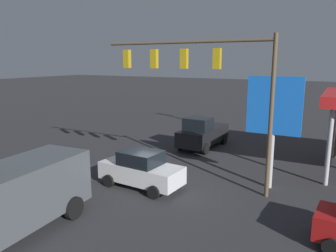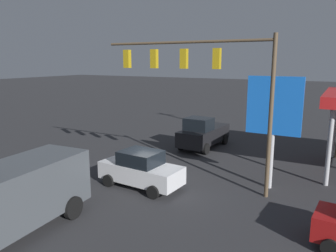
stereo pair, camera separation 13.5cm
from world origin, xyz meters
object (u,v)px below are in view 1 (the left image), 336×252
Objects in this scene: sedan_waiting at (141,169)px; delivery_truck at (1,197)px; traffic_signal_assembly at (200,72)px; pickup_parked at (202,133)px; price_sign at (274,110)px.

delivery_truck is (1.51, 6.78, 0.74)m from sedan_waiting.
traffic_signal_assembly is 8.82m from pickup_parked.
sedan_waiting is (5.91, 3.10, -3.14)m from price_sign.
price_sign is at bearing 50.71° from pickup_parked.
pickup_parked is 15.66m from delivery_truck.
pickup_parked is at bearing -69.08° from traffic_signal_assembly.
sedan_waiting is 6.99m from delivery_truck.
traffic_signal_assembly is at bearing 24.46° from pickup_parked.
delivery_truck reaches higher than sedan_waiting.
traffic_signal_assembly is 1.33× the size of delivery_truck.
pickup_parked is at bearing 171.47° from delivery_truck.
sedan_waiting is at bearing 5.15° from pickup_parked.
pickup_parked is 0.77× the size of delivery_truck.
traffic_signal_assembly is 10.40m from delivery_truck.
price_sign is 12.59m from delivery_truck.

